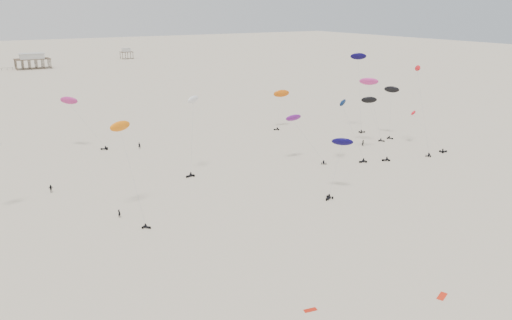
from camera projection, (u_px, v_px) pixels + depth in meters
ground_plane at (114, 106)px, 201.50m from camera, size 900.00×900.00×0.00m
pavilion_main at (33, 62)px, 318.32m from camera, size 21.00×13.00×9.80m
pavilion_small at (126, 54)px, 377.40m from camera, size 9.00×7.00×8.00m
rig_0 at (124, 140)px, 94.63m from camera, size 4.90×13.88×19.20m
rig_2 at (192, 125)px, 117.60m from camera, size 6.37×6.09×18.74m
rig_3 at (391, 98)px, 153.41m from camera, size 7.14×8.46×15.38m
rig_4 at (422, 98)px, 137.79m from camera, size 8.32×14.57×24.23m
rig_5 at (370, 89)px, 143.37m from camera, size 8.74×5.54×19.48m
rig_6 at (349, 120)px, 126.89m from camera, size 7.56×7.08×16.46m
rig_7 at (374, 116)px, 135.58m from camera, size 7.34×14.45×17.39m
rig_8 at (427, 130)px, 141.59m from camera, size 3.64×14.51×14.22m
rig_9 at (339, 156)px, 106.56m from camera, size 9.78×7.08×12.42m
rig_10 at (281, 97)px, 163.68m from camera, size 7.80×5.39×12.61m
rig_11 at (359, 69)px, 158.83m from camera, size 6.46×9.66×24.68m
rig_12 at (299, 126)px, 128.73m from camera, size 7.94×10.10×13.35m
rig_13 at (74, 108)px, 139.23m from camera, size 10.83×10.91×16.00m
spectator_0 at (120, 217)px, 95.73m from camera, size 0.81×0.86×1.94m
spectator_1 at (363, 146)px, 144.21m from camera, size 1.05×0.64×2.11m
spectator_2 at (51, 192)px, 108.47m from camera, size 1.31×0.82×2.08m
spectator_3 at (140, 149)px, 141.59m from camera, size 0.94×0.82×2.16m
grounded_kite_a at (442, 296)px, 69.74m from camera, size 2.38×1.69×0.08m
grounded_kite_b at (310, 310)px, 66.58m from camera, size 1.89×1.01×0.07m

